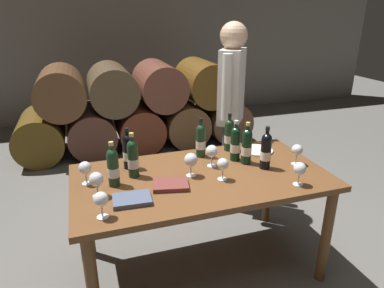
# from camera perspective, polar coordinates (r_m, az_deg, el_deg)

# --- Properties ---
(ground_plane) EXTENTS (14.00, 14.00, 0.00)m
(ground_plane) POSITION_cam_1_polar(r_m,az_deg,el_deg) (2.76, 1.37, -19.37)
(ground_plane) COLOR #66635E
(cellar_back_wall) EXTENTS (10.00, 0.24, 2.80)m
(cellar_back_wall) POSITION_cam_1_polar(r_m,az_deg,el_deg) (6.23, -12.14, 17.18)
(cellar_back_wall) COLOR gray
(cellar_back_wall) RESTS_ON ground_plane
(barrel_stack) EXTENTS (3.12, 0.90, 1.15)m
(barrel_stack) POSITION_cam_1_polar(r_m,az_deg,el_deg) (4.79, -9.05, 5.83)
(barrel_stack) COLOR #584014
(barrel_stack) RESTS_ON ground_plane
(dining_table) EXTENTS (1.70, 0.90, 0.76)m
(dining_table) POSITION_cam_1_polar(r_m,az_deg,el_deg) (2.38, 1.51, -7.08)
(dining_table) COLOR brown
(dining_table) RESTS_ON ground_plane
(wine_bottle_0) EXTENTS (0.07, 0.07, 0.31)m
(wine_bottle_0) POSITION_cam_1_polar(r_m,az_deg,el_deg) (2.54, 7.17, 0.12)
(wine_bottle_0) COLOR black
(wine_bottle_0) RESTS_ON dining_table
(wine_bottle_1) EXTENTS (0.07, 0.07, 0.30)m
(wine_bottle_1) POSITION_cam_1_polar(r_m,az_deg,el_deg) (2.71, 6.13, 1.54)
(wine_bottle_1) COLOR #19381E
(wine_bottle_1) RESTS_ON dining_table
(wine_bottle_2) EXTENTS (0.07, 0.07, 0.31)m
(wine_bottle_2) POSITION_cam_1_polar(r_m,az_deg,el_deg) (2.44, 12.09, -1.07)
(wine_bottle_2) COLOR black
(wine_bottle_2) RESTS_ON dining_table
(wine_bottle_3) EXTENTS (0.07, 0.07, 0.31)m
(wine_bottle_3) POSITION_cam_1_polar(r_m,az_deg,el_deg) (2.49, 9.01, -0.32)
(wine_bottle_3) COLOR black
(wine_bottle_3) RESTS_ON dining_table
(wine_bottle_4) EXTENTS (0.07, 0.07, 0.30)m
(wine_bottle_4) POSITION_cam_1_polar(r_m,az_deg,el_deg) (2.58, 1.45, 0.63)
(wine_bottle_4) COLOR #19381E
(wine_bottle_4) RESTS_ON dining_table
(wine_bottle_5) EXTENTS (0.07, 0.07, 0.31)m
(wine_bottle_5) POSITION_cam_1_polar(r_m,az_deg,el_deg) (2.30, -9.71, -2.30)
(wine_bottle_5) COLOR #19381E
(wine_bottle_5) RESTS_ON dining_table
(wine_bottle_6) EXTENTS (0.07, 0.07, 0.30)m
(wine_bottle_6) POSITION_cam_1_polar(r_m,az_deg,el_deg) (2.21, -12.89, -3.71)
(wine_bottle_6) COLOR #19381E
(wine_bottle_6) RESTS_ON dining_table
(wine_bottle_7) EXTENTS (0.07, 0.07, 0.30)m
(wine_bottle_7) POSITION_cam_1_polar(r_m,az_deg,el_deg) (2.43, -10.51, -1.14)
(wine_bottle_7) COLOR black
(wine_bottle_7) RESTS_ON dining_table
(wine_glass_0) EXTENTS (0.08, 0.08, 0.16)m
(wine_glass_0) POSITION_cam_1_polar(r_m,az_deg,el_deg) (2.11, -15.52, -5.70)
(wine_glass_0) COLOR white
(wine_glass_0) RESTS_ON dining_table
(wine_glass_1) EXTENTS (0.08, 0.08, 0.15)m
(wine_glass_1) POSITION_cam_1_polar(r_m,az_deg,el_deg) (2.24, 5.10, -3.43)
(wine_glass_1) COLOR white
(wine_glass_1) RESTS_ON dining_table
(wine_glass_2) EXTENTS (0.09, 0.09, 0.16)m
(wine_glass_2) POSITION_cam_1_polar(r_m,az_deg,el_deg) (2.43, 3.29, -1.26)
(wine_glass_2) COLOR white
(wine_glass_2) RESTS_ON dining_table
(wine_glass_3) EXTENTS (0.08, 0.08, 0.15)m
(wine_glass_3) POSITION_cam_1_polar(r_m,az_deg,el_deg) (2.28, -17.23, -3.86)
(wine_glass_3) COLOR white
(wine_glass_3) RESTS_ON dining_table
(wine_glass_4) EXTENTS (0.09, 0.09, 0.16)m
(wine_glass_4) POSITION_cam_1_polar(r_m,az_deg,el_deg) (2.28, -0.19, -2.70)
(wine_glass_4) COLOR white
(wine_glass_4) RESTS_ON dining_table
(wine_glass_5) EXTENTS (0.08, 0.08, 0.15)m
(wine_glass_5) POSITION_cam_1_polar(r_m,az_deg,el_deg) (2.56, 16.94, -1.03)
(wine_glass_5) COLOR white
(wine_glass_5) RESTS_ON dining_table
(wine_glass_6) EXTENTS (0.08, 0.08, 0.15)m
(wine_glass_6) POSITION_cam_1_polar(r_m,az_deg,el_deg) (1.90, -14.80, -8.90)
(wine_glass_6) COLOR white
(wine_glass_6) RESTS_ON dining_table
(wine_glass_7) EXTENTS (0.08, 0.08, 0.15)m
(wine_glass_7) POSITION_cam_1_polar(r_m,az_deg,el_deg) (2.27, 17.33, -4.00)
(wine_glass_7) COLOR white
(wine_glass_7) RESTS_ON dining_table
(tasting_notebook) EXTENTS (0.25, 0.20, 0.03)m
(tasting_notebook) POSITION_cam_1_polar(r_m,az_deg,el_deg) (2.19, -3.53, -6.75)
(tasting_notebook) COLOR brown
(tasting_notebook) RESTS_ON dining_table
(leather_ledger) EXTENTS (0.23, 0.17, 0.03)m
(leather_ledger) POSITION_cam_1_polar(r_m,az_deg,el_deg) (2.06, -9.87, -9.01)
(leather_ledger) COLOR #4C5670
(leather_ledger) RESTS_ON dining_table
(serving_plate) EXTENTS (0.24, 0.24, 0.01)m
(serving_plate) POSITION_cam_1_polar(r_m,az_deg,el_deg) (2.77, 10.75, -1.03)
(serving_plate) COLOR white
(serving_plate) RESTS_ON dining_table
(sommelier_presenting) EXTENTS (0.33, 0.42, 1.72)m
(sommelier_presenting) POSITION_cam_1_polar(r_m,az_deg,el_deg) (3.09, 6.45, 6.99)
(sommelier_presenting) COLOR #383842
(sommelier_presenting) RESTS_ON ground_plane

